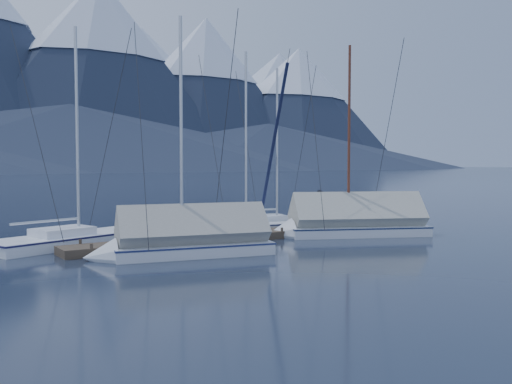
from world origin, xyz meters
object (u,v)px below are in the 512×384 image
sailboat_covered_far (178,243)px  person (320,207)px  sailboat_covered_near (345,225)px  sailboat_open_left (90,239)px  sailboat_open_right (285,225)px  sailboat_open_mid (255,229)px

sailboat_covered_far → person: size_ratio=5.46×
sailboat_covered_near → sailboat_covered_far: bearing=-175.8°
sailboat_covered_near → person: sailboat_covered_near is taller
sailboat_open_left → person: sailboat_open_left is taller
sailboat_open_right → sailboat_covered_near: (0.63, -3.98, 0.35)m
sailboat_open_mid → person: sailboat_open_mid is taller
sailboat_covered_far → person: (9.54, 2.69, 0.77)m
sailboat_open_right → sailboat_open_left: bearing=177.6°
sailboat_open_left → sailboat_open_right: 10.57m
person → sailboat_covered_far: bearing=122.5°
sailboat_open_left → sailboat_covered_near: sailboat_open_left is taller
sailboat_open_left → person: bearing=-12.1°
sailboat_open_left → sailboat_covered_far: size_ratio=1.03×
sailboat_open_mid → sailboat_covered_near: 4.61m
sailboat_open_left → sailboat_covered_far: sailboat_open_left is taller
sailboat_open_mid → sailboat_covered_near: bearing=-51.4°
sailboat_open_right → sailboat_covered_near: sailboat_covered_near is taller
sailboat_open_left → sailboat_covered_near: 12.04m
sailboat_open_mid → person: (3.01, -1.61, 1.08)m
sailboat_open_mid → sailboat_open_right: size_ratio=1.06×
sailboat_open_mid → sailboat_covered_near: (2.87, -3.60, 0.34)m
sailboat_covered_near → person: 2.13m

